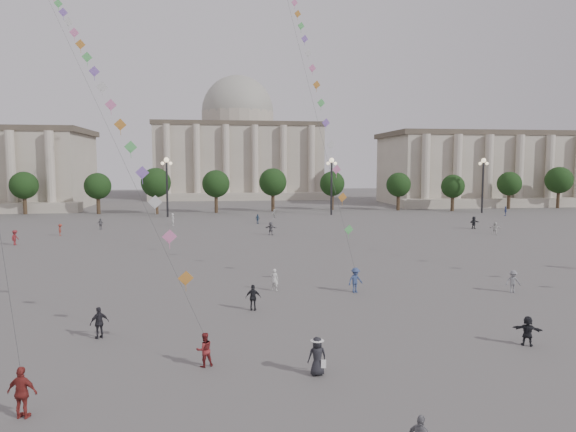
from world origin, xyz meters
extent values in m
plane|color=#53504E|center=(0.00, 0.00, 0.00)|extent=(360.00, 360.00, 0.00)
cube|color=#A79D8C|center=(75.00, 95.00, 8.00)|extent=(80.00, 22.00, 16.00)
cube|color=#51473B|center=(75.00, 95.00, 16.60)|extent=(81.60, 22.44, 1.20)
cube|color=#A79D8C|center=(0.00, 130.00, 10.00)|extent=(46.00, 30.00, 20.00)
cube|color=#51473B|center=(0.00, 130.00, 20.60)|extent=(46.92, 30.60, 1.20)
cube|color=#A79D8C|center=(0.00, 113.00, 1.00)|extent=(48.30, 4.00, 2.00)
cylinder|color=#A79D8C|center=(0.00, 130.00, 22.50)|extent=(21.00, 21.00, 5.00)
sphere|color=#9B998D|center=(0.00, 130.00, 25.00)|extent=(21.00, 21.00, 21.00)
cylinder|color=#332519|center=(-42.00, 78.00, 1.76)|extent=(0.70, 0.70, 3.52)
sphere|color=black|center=(-42.00, 78.00, 5.44)|extent=(5.12, 5.12, 5.12)
cylinder|color=#332519|center=(-30.00, 78.00, 1.76)|extent=(0.70, 0.70, 3.52)
sphere|color=black|center=(-30.00, 78.00, 5.44)|extent=(5.12, 5.12, 5.12)
cylinder|color=#332519|center=(-18.00, 78.00, 1.76)|extent=(0.70, 0.70, 3.52)
sphere|color=black|center=(-18.00, 78.00, 5.44)|extent=(5.12, 5.12, 5.12)
cylinder|color=#332519|center=(-6.00, 78.00, 1.76)|extent=(0.70, 0.70, 3.52)
sphere|color=black|center=(-6.00, 78.00, 5.44)|extent=(5.12, 5.12, 5.12)
cylinder|color=#332519|center=(6.00, 78.00, 1.76)|extent=(0.70, 0.70, 3.52)
sphere|color=black|center=(6.00, 78.00, 5.44)|extent=(5.12, 5.12, 5.12)
cylinder|color=#332519|center=(18.00, 78.00, 1.76)|extent=(0.70, 0.70, 3.52)
sphere|color=black|center=(18.00, 78.00, 5.44)|extent=(5.12, 5.12, 5.12)
cylinder|color=#332519|center=(30.00, 78.00, 1.76)|extent=(0.70, 0.70, 3.52)
sphere|color=black|center=(30.00, 78.00, 5.44)|extent=(5.12, 5.12, 5.12)
cylinder|color=#332519|center=(42.00, 78.00, 1.76)|extent=(0.70, 0.70, 3.52)
sphere|color=black|center=(42.00, 78.00, 5.44)|extent=(5.12, 5.12, 5.12)
cylinder|color=#332519|center=(54.00, 78.00, 1.76)|extent=(0.70, 0.70, 3.52)
sphere|color=black|center=(54.00, 78.00, 5.44)|extent=(5.12, 5.12, 5.12)
cylinder|color=#332519|center=(66.00, 78.00, 1.76)|extent=(0.70, 0.70, 3.52)
sphere|color=black|center=(66.00, 78.00, 5.44)|extent=(5.12, 5.12, 5.12)
cylinder|color=#262628|center=(-15.00, 70.00, 5.00)|extent=(0.36, 0.36, 10.00)
sphere|color=#FFE5B2|center=(-15.00, 70.00, 10.20)|extent=(0.90, 0.90, 0.90)
sphere|color=#FFE5B2|center=(-15.70, 70.00, 9.60)|extent=(0.60, 0.60, 0.60)
sphere|color=#FFE5B2|center=(-14.30, 70.00, 9.60)|extent=(0.60, 0.60, 0.60)
cylinder|color=#262628|center=(15.00, 70.00, 5.00)|extent=(0.36, 0.36, 10.00)
sphere|color=#FFE5B2|center=(15.00, 70.00, 10.20)|extent=(0.90, 0.90, 0.90)
sphere|color=#FFE5B2|center=(14.30, 70.00, 9.60)|extent=(0.60, 0.60, 0.60)
sphere|color=#FFE5B2|center=(15.70, 70.00, 9.60)|extent=(0.60, 0.60, 0.60)
cylinder|color=#262628|center=(45.00, 70.00, 5.00)|extent=(0.36, 0.36, 10.00)
sphere|color=#FFE5B2|center=(45.00, 70.00, 10.20)|extent=(0.90, 0.90, 0.90)
sphere|color=#FFE5B2|center=(44.30, 70.00, 9.60)|extent=(0.60, 0.60, 0.60)
sphere|color=#FFE5B2|center=(45.70, 70.00, 9.60)|extent=(0.60, 0.60, 0.60)
imported|color=#2F4A6A|center=(0.23, 57.43, 0.75)|extent=(0.91, 0.84, 1.50)
imported|color=maroon|center=(-29.33, 38.94, 0.88)|extent=(0.90, 1.26, 1.76)
imported|color=black|center=(9.73, -0.04, 0.77)|extent=(1.46, 1.14, 1.54)
imported|color=#B8B8B4|center=(3.76, 65.61, 0.77)|extent=(1.06, 1.47, 1.53)
imported|color=slate|center=(15.22, 10.29, 0.83)|extent=(1.17, 0.81, 1.65)
imported|color=silver|center=(30.84, 40.26, 0.84)|extent=(1.61, 1.19, 1.69)
imported|color=black|center=(31.01, 46.35, 0.92)|extent=(1.78, 1.07, 1.83)
imported|color=silver|center=(-12.90, 56.36, 0.95)|extent=(0.67, 0.81, 1.91)
imported|color=slate|center=(0.97, 43.78, 0.88)|extent=(1.71, 1.06, 1.76)
imported|color=silver|center=(-1.84, 13.24, 0.82)|extent=(0.71, 0.63, 1.64)
imported|color=slate|center=(-22.84, 52.77, 0.81)|extent=(1.03, 0.70, 1.62)
imported|color=#963628|center=(-26.54, 46.56, 0.79)|extent=(0.80, 1.12, 1.57)
imported|color=#37447C|center=(46.34, 63.92, 0.89)|extent=(0.90, 1.12, 1.77)
imported|color=maroon|center=(-13.00, -4.62, 0.96)|extent=(1.21, 0.72, 1.92)
imported|color=black|center=(-3.74, 8.24, 0.83)|extent=(1.03, 0.57, 1.66)
imported|color=#232227|center=(-12.22, 4.03, 0.85)|extent=(1.07, 0.88, 1.70)
imported|color=maroon|center=(-6.57, -0.61, 0.79)|extent=(0.92, 0.82, 1.59)
imported|color=navy|center=(3.91, 11.88, 0.91)|extent=(1.34, 1.04, 1.82)
imported|color=black|center=(-1.64, -2.26, 0.85)|extent=(0.89, 0.63, 1.70)
cone|color=white|center=(-1.64, -2.26, 1.62)|extent=(0.52, 0.52, 0.14)
cylinder|color=white|center=(-1.64, -2.26, 1.56)|extent=(0.60, 0.60, 0.02)
cube|color=white|center=(-1.39, -2.41, 0.55)|extent=(0.22, 0.10, 0.35)
cylinder|color=#3F3F3F|center=(-17.84, 22.40, 18.78)|extent=(0.02, 0.02, 61.81)
cube|color=#C17B2D|center=(-7.47, 1.23, 3.74)|extent=(0.76, 0.25, 0.76)
cube|color=pink|center=(-8.37, 3.07, 5.54)|extent=(0.76, 0.25, 0.76)
cube|color=silver|center=(-9.27, 4.91, 7.20)|extent=(0.76, 0.25, 0.76)
cube|color=#855EBC|center=(-10.18, 6.75, 8.78)|extent=(0.76, 0.25, 0.76)
cube|color=#56BB61|center=(-11.08, 8.59, 10.30)|extent=(0.76, 0.25, 0.76)
cube|color=#C17B2D|center=(-11.98, 10.43, 11.77)|extent=(0.76, 0.25, 0.76)
cube|color=pink|center=(-12.88, 12.27, 13.21)|extent=(0.76, 0.25, 0.76)
cube|color=silver|center=(-13.78, 14.11, 14.62)|extent=(0.76, 0.25, 0.76)
cube|color=#855EBC|center=(-14.68, 15.96, 16.00)|extent=(0.76, 0.25, 0.76)
cube|color=#56BB61|center=(-15.59, 17.80, 17.36)|extent=(0.76, 0.25, 0.76)
cube|color=#C17B2D|center=(-16.49, 19.64, 18.70)|extent=(0.76, 0.25, 0.76)
cube|color=pink|center=(-17.39, 21.48, 20.02)|extent=(0.76, 0.25, 0.76)
cube|color=silver|center=(-18.29, 23.32, 21.32)|extent=(0.76, 0.25, 0.76)
cube|color=#855EBC|center=(-19.19, 25.16, 22.61)|extent=(0.76, 0.25, 0.76)
cube|color=#56BB61|center=(-20.10, 27.00, 23.89)|extent=(0.76, 0.25, 0.76)
cylinder|color=#3F3F3F|center=(2.66, 36.13, 26.11)|extent=(0.02, 0.02, 69.14)
cube|color=#56BB61|center=(3.82, 13.61, 4.40)|extent=(0.76, 0.25, 0.76)
cube|color=#C17B2D|center=(3.73, 15.35, 6.72)|extent=(0.76, 0.25, 0.76)
cube|color=pink|center=(3.65, 17.08, 8.87)|extent=(0.76, 0.25, 0.76)
cube|color=silver|center=(3.56, 18.81, 10.91)|extent=(0.76, 0.25, 0.76)
cube|color=#855EBC|center=(3.47, 20.54, 12.88)|extent=(0.76, 0.25, 0.76)
cube|color=#56BB61|center=(3.38, 22.28, 14.79)|extent=(0.76, 0.25, 0.76)
cube|color=#C17B2D|center=(3.29, 24.01, 16.65)|extent=(0.76, 0.25, 0.76)
cube|color=pink|center=(3.20, 25.74, 18.47)|extent=(0.76, 0.25, 0.76)
cube|color=silver|center=(3.11, 27.47, 20.26)|extent=(0.76, 0.25, 0.76)
cube|color=#855EBC|center=(3.02, 29.20, 22.01)|extent=(0.76, 0.25, 0.76)
cube|color=#56BB61|center=(2.93, 30.94, 23.74)|extent=(0.76, 0.25, 0.76)
cube|color=#C17B2D|center=(2.84, 32.67, 25.45)|extent=(0.76, 0.25, 0.76)
cube|color=pink|center=(2.75, 34.40, 27.14)|extent=(0.76, 0.25, 0.76)
camera|label=1|loc=(-5.81, -23.65, 9.17)|focal=32.00mm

